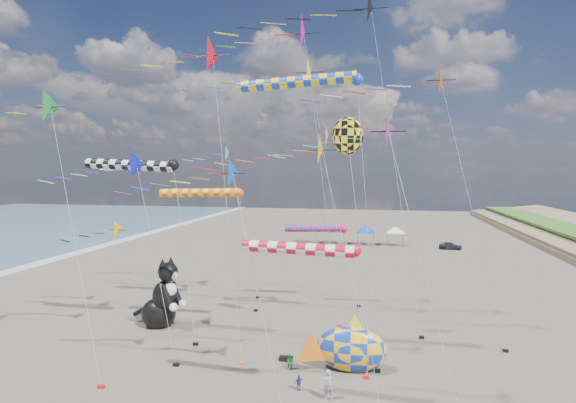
# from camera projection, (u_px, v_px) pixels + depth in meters

# --- Properties ---
(delta_kite_0) EXTENTS (9.12, 1.63, 13.67)m
(delta_kite_0) POSITION_uv_depth(u_px,v_px,m) (212.00, 180.00, 24.34)
(delta_kite_0) COLOR blue
(delta_kite_0) RESTS_ON ground
(delta_kite_1) EXTENTS (10.90, 2.55, 21.62)m
(delta_kite_1) POSITION_uv_depth(u_px,v_px,m) (196.00, 60.00, 29.05)
(delta_kite_1) COLOR red
(delta_kite_1) RESTS_ON ground
(delta_kite_2) EXTENTS (10.59, 2.23, 15.41)m
(delta_kite_2) POSITION_uv_depth(u_px,v_px,m) (320.00, 154.00, 29.21)
(delta_kite_2) COLOR #FFA206
(delta_kite_2) RESTS_ON ground
(delta_kite_3) EXTENTS (13.29, 2.44, 21.95)m
(delta_kite_3) POSITION_uv_depth(u_px,v_px,m) (289.00, 78.00, 36.44)
(delta_kite_3) COLOR yellow
(delta_kite_3) RESTS_ON ground
(delta_kite_4) EXTENTS (9.81, 2.01, 14.37)m
(delta_kite_4) POSITION_uv_depth(u_px,v_px,m) (121.00, 169.00, 29.49)
(delta_kite_4) COLOR #0C13C5
(delta_kite_4) RESTS_ON ground
(delta_kite_5) EXTENTS (15.37, 2.98, 26.67)m
(delta_kite_5) POSITION_uv_depth(u_px,v_px,m) (367.00, 10.00, 33.65)
(delta_kite_5) COLOR black
(delta_kite_5) RESTS_ON ground
(delta_kite_6) EXTENTS (13.57, 2.28, 20.50)m
(delta_kite_6) POSITION_uv_depth(u_px,v_px,m) (433.00, 84.00, 31.66)
(delta_kite_6) COLOR #CC4207
(delta_kite_6) RESTS_ON ground
(delta_kite_7) EXTENTS (9.32, 1.69, 15.55)m
(delta_kite_7) POSITION_uv_depth(u_px,v_px,m) (220.00, 157.00, 45.13)
(delta_kite_7) COLOR #17C1DA
(delta_kite_7) RESTS_ON ground
(delta_kite_8) EXTENTS (8.24, 1.93, 15.83)m
(delta_kite_8) POSITION_uv_depth(u_px,v_px,m) (402.00, 135.00, 20.53)
(delta_kite_8) COLOR #8D1F93
(delta_kite_8) RESTS_ON ground
(delta_kite_9) EXTENTS (7.91, 1.88, 8.62)m
(delta_kite_9) POSITION_uv_depth(u_px,v_px,m) (113.00, 233.00, 39.90)
(delta_kite_9) COLOR #EDAC12
(delta_kite_9) RESTS_ON ground
(delta_kite_10) EXTENTS (10.78, 2.21, 17.98)m
(delta_kite_10) POSITION_uv_depth(u_px,v_px,m) (33.00, 108.00, 26.27)
(delta_kite_10) COLOR #188034
(delta_kite_10) RESTS_ON ground
(delta_kite_11) EXTENTS (14.15, 3.18, 26.07)m
(delta_kite_11) POSITION_uv_depth(u_px,v_px,m) (308.00, 35.00, 37.56)
(delta_kite_11) COLOR #D10B8F
(delta_kite_11) RESTS_ON ground
(windsock_0) EXTENTS (7.63, 0.67, 9.22)m
(windsock_0) POSITION_uv_depth(u_px,v_px,m) (304.00, 250.00, 23.21)
(windsock_0) COLOR red
(windsock_0) RESTS_ON ground
(windsock_1) EXTENTS (9.38, 0.78, 18.93)m
(windsock_1) POSITION_uv_depth(u_px,v_px,m) (302.00, 83.00, 28.44)
(windsock_1) COLOR blue
(windsock_1) RESTS_ON ground
(windsock_2) EXTENTS (9.36, 0.84, 11.28)m
(windsock_2) POSITION_uv_depth(u_px,v_px,m) (204.00, 193.00, 41.34)
(windsock_2) COLOR #FF4715
(windsock_2) RESTS_ON ground
(windsock_3) EXTENTS (8.61, 0.81, 13.72)m
(windsock_3) POSITION_uv_depth(u_px,v_px,m) (135.00, 166.00, 33.16)
(windsock_3) COLOR black
(windsock_3) RESTS_ON ground
(windsock_4) EXTENTS (7.25, 0.69, 7.73)m
(windsock_4) POSITION_uv_depth(u_px,v_px,m) (318.00, 229.00, 42.72)
(windsock_4) COLOR red
(windsock_4) RESTS_ON ground
(angelfish_kite) EXTENTS (3.74, 3.02, 16.70)m
(angelfish_kite) POSITION_uv_depth(u_px,v_px,m) (345.00, 138.00, 31.88)
(angelfish_kite) COLOR yellow
(angelfish_kite) RESTS_ON ground
(cat_inflatable) EXTENTS (4.78, 3.25, 5.88)m
(cat_inflatable) POSITION_uv_depth(u_px,v_px,m) (162.00, 292.00, 36.92)
(cat_inflatable) COLOR black
(cat_inflatable) RESTS_ON ground
(fish_inflatable) EXTENTS (6.12, 3.19, 3.82)m
(fish_inflatable) POSITION_uv_depth(u_px,v_px,m) (350.00, 349.00, 28.96)
(fish_inflatable) COLOR #1237B3
(fish_inflatable) RESTS_ON ground
(person_adult) EXTENTS (0.73, 0.60, 1.73)m
(person_adult) POSITION_uv_depth(u_px,v_px,m) (329.00, 385.00, 25.25)
(person_adult) COLOR #918E9B
(person_adult) RESTS_ON ground
(child_green) EXTENTS (0.50, 0.39, 1.01)m
(child_green) POSITION_uv_depth(u_px,v_px,m) (290.00, 362.00, 29.07)
(child_green) COLOR #21782F
(child_green) RESTS_ON ground
(child_blue) EXTENTS (0.56, 0.53, 0.94)m
(child_blue) POSITION_uv_depth(u_px,v_px,m) (299.00, 383.00, 26.36)
(child_blue) COLOR navy
(child_blue) RESTS_ON ground
(kite_bag_1) EXTENTS (0.90, 0.44, 0.30)m
(kite_bag_1) POSITION_uv_depth(u_px,v_px,m) (370.00, 342.00, 33.41)
(kite_bag_1) COLOR #1234BB
(kite_bag_1) RESTS_ON ground
(kite_bag_2) EXTENTS (0.90, 0.44, 0.30)m
(kite_bag_2) POSITION_uv_depth(u_px,v_px,m) (286.00, 359.00, 30.48)
(kite_bag_2) COLOR black
(kite_bag_2) RESTS_ON ground
(tent_row) EXTENTS (19.20, 4.20, 3.80)m
(tent_row) POSITION_uv_depth(u_px,v_px,m) (351.00, 226.00, 78.23)
(tent_row) COLOR silver
(tent_row) RESTS_ON ground
(parked_car) EXTENTS (3.75, 1.79, 1.24)m
(parked_car) POSITION_uv_depth(u_px,v_px,m) (450.00, 246.00, 73.28)
(parked_car) COLOR #26262D
(parked_car) RESTS_ON ground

